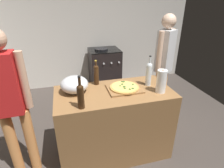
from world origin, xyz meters
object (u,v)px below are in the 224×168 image
at_px(mixing_bowl, 74,84).
at_px(stove, 105,69).
at_px(person_in_red, 164,62).
at_px(wine_bottle_dark, 81,95).
at_px(person_in_stripes, 10,100).
at_px(paper_towel_roll, 161,81).
at_px(wine_bottle_amber, 149,73).
at_px(wine_bottle_clear, 96,74).
at_px(pizza, 124,87).

height_order(mixing_bowl, stove, mixing_bowl).
relative_size(mixing_bowl, person_in_red, 0.18).
height_order(wine_bottle_dark, person_in_stripes, person_in_stripes).
height_order(mixing_bowl, person_in_stripes, person_in_stripes).
bearing_deg(mixing_bowl, paper_towel_roll, -14.91).
relative_size(mixing_bowl, wine_bottle_amber, 0.83).
bearing_deg(person_in_red, paper_towel_roll, -121.51).
bearing_deg(person_in_stripes, wine_bottle_dark, -18.04).
xyz_separation_m(paper_towel_roll, stove, (-0.19, 2.10, -0.59)).
bearing_deg(person_in_stripes, person_in_red, 16.64).
bearing_deg(person_in_stripes, wine_bottle_amber, 3.41).
bearing_deg(person_in_stripes, mixing_bowl, 12.20).
bearing_deg(wine_bottle_clear, wine_bottle_dark, -116.06).
bearing_deg(mixing_bowl, person_in_stripes, -167.80).
relative_size(paper_towel_roll, stove, 0.29).
bearing_deg(wine_bottle_dark, mixing_bowl, 95.26).
distance_m(wine_bottle_clear, person_in_stripes, 0.97).
bearing_deg(wine_bottle_amber, wine_bottle_dark, -160.09).
bearing_deg(mixing_bowl, wine_bottle_dark, -84.74).
height_order(paper_towel_roll, person_in_stripes, person_in_stripes).
height_order(wine_bottle_amber, person_in_stripes, person_in_stripes).
bearing_deg(stove, mixing_bowl, -112.57).
height_order(pizza, wine_bottle_dark, wine_bottle_dark).
height_order(wine_bottle_clear, wine_bottle_dark, wine_bottle_dark).
height_order(paper_towel_roll, wine_bottle_clear, wine_bottle_clear).
relative_size(wine_bottle_amber, wine_bottle_clear, 1.20).
bearing_deg(paper_towel_roll, person_in_stripes, 175.89).
relative_size(person_in_stripes, person_in_red, 0.98).
bearing_deg(person_in_stripes, paper_towel_roll, -4.11).
bearing_deg(pizza, person_in_red, 34.08).
bearing_deg(stove, wine_bottle_clear, -105.96).
bearing_deg(wine_bottle_clear, mixing_bowl, -152.63).
bearing_deg(paper_towel_roll, wine_bottle_amber, 106.19).
distance_m(wine_bottle_dark, person_in_red, 1.61).
xyz_separation_m(wine_bottle_clear, stove, (0.49, 1.70, -0.60)).
bearing_deg(person_in_stripes, pizza, 2.42).
height_order(stove, person_in_red, person_in_red).
distance_m(stove, person_in_stripes, 2.49).
xyz_separation_m(wine_bottle_clear, person_in_stripes, (-0.93, -0.29, -0.07)).
distance_m(mixing_bowl, person_in_red, 1.48).
distance_m(pizza, stove, 2.00).
bearing_deg(wine_bottle_dark, person_in_stripes, 161.96).
height_order(pizza, mixing_bowl, mixing_bowl).
height_order(pizza, person_in_stripes, person_in_stripes).
bearing_deg(paper_towel_roll, stove, 95.23).
bearing_deg(wine_bottle_amber, person_in_red, 45.79).
bearing_deg(stove, person_in_red, -65.00).
bearing_deg(wine_bottle_clear, person_in_red, 16.27).
xyz_separation_m(mixing_bowl, wine_bottle_dark, (0.03, -0.36, 0.05)).
bearing_deg(wine_bottle_dark, pizza, 26.74).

